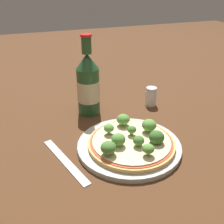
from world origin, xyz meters
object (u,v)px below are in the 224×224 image
beer_bottle (88,85)px  pizza (131,143)px  pepper_shaker (151,97)px  fork (65,160)px

beer_bottle → pizza: bearing=-79.0°
pizza → pepper_shaker: size_ratio=3.48×
beer_bottle → pepper_shaker: (0.20, -0.02, -0.06)m
beer_bottle → fork: size_ratio=1.22×
pepper_shaker → fork: 0.37m
pizza → pepper_shaker: (0.16, 0.20, 0.01)m
pizza → pepper_shaker: bearing=52.0°
pepper_shaker → fork: (-0.31, -0.19, -0.03)m
pepper_shaker → fork: pepper_shaker is taller
beer_bottle → pepper_shaker: size_ratio=3.93×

